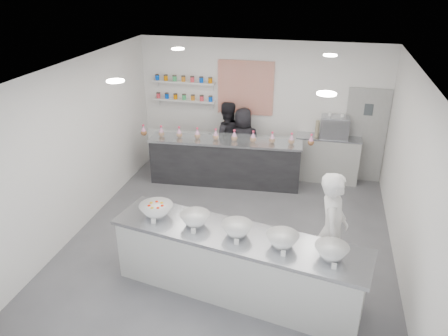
# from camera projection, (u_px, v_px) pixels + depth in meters

# --- Properties ---
(floor) EXTENTS (6.00, 6.00, 0.00)m
(floor) POSITION_uv_depth(u_px,v_px,m) (231.00, 238.00, 7.74)
(floor) COLOR #515156
(floor) RESTS_ON ground
(ceiling) EXTENTS (6.00, 6.00, 0.00)m
(ceiling) POSITION_uv_depth(u_px,v_px,m) (232.00, 69.00, 6.48)
(ceiling) COLOR white
(ceiling) RESTS_ON floor
(back_wall) EXTENTS (5.50, 0.00, 5.50)m
(back_wall) POSITION_uv_depth(u_px,v_px,m) (261.00, 108.00, 9.76)
(back_wall) COLOR white
(back_wall) RESTS_ON floor
(left_wall) EXTENTS (0.00, 6.00, 6.00)m
(left_wall) POSITION_uv_depth(u_px,v_px,m) (79.00, 147.00, 7.69)
(left_wall) COLOR white
(left_wall) RESTS_ON floor
(right_wall) EXTENTS (0.00, 6.00, 6.00)m
(right_wall) POSITION_uv_depth(u_px,v_px,m) (410.00, 179.00, 6.53)
(right_wall) COLOR white
(right_wall) RESTS_ON floor
(back_door) EXTENTS (0.88, 0.04, 2.10)m
(back_door) POSITION_uv_depth(u_px,v_px,m) (365.00, 136.00, 9.44)
(back_door) COLOR gray
(back_door) RESTS_ON floor
(pattern_panel) EXTENTS (1.25, 0.03, 1.20)m
(pattern_panel) POSITION_uv_depth(u_px,v_px,m) (245.00, 88.00, 9.62)
(pattern_panel) COLOR #B12103
(pattern_panel) RESTS_ON back_wall
(jar_shelf_lower) EXTENTS (1.45, 0.22, 0.04)m
(jar_shelf_lower) POSITION_uv_depth(u_px,v_px,m) (185.00, 100.00, 10.00)
(jar_shelf_lower) COLOR silver
(jar_shelf_lower) RESTS_ON back_wall
(jar_shelf_upper) EXTENTS (1.45, 0.22, 0.04)m
(jar_shelf_upper) POSITION_uv_depth(u_px,v_px,m) (184.00, 82.00, 9.82)
(jar_shelf_upper) COLOR silver
(jar_shelf_upper) RESTS_ON back_wall
(preserve_jars) EXTENTS (1.45, 0.10, 0.56)m
(preserve_jars) POSITION_uv_depth(u_px,v_px,m) (184.00, 88.00, 9.86)
(preserve_jars) COLOR #E23A45
(preserve_jars) RESTS_ON jar_shelf_lower
(downlight_0) EXTENTS (0.24, 0.24, 0.02)m
(downlight_0) POSITION_uv_depth(u_px,v_px,m) (115.00, 81.00, 5.90)
(downlight_0) COLOR white
(downlight_0) RESTS_ON ceiling
(downlight_1) EXTENTS (0.24, 0.24, 0.02)m
(downlight_1) POSITION_uv_depth(u_px,v_px,m) (327.00, 94.00, 5.31)
(downlight_1) COLOR white
(downlight_1) RESTS_ON ceiling
(downlight_2) EXTENTS (0.24, 0.24, 0.02)m
(downlight_2) POSITION_uv_depth(u_px,v_px,m) (178.00, 49.00, 8.20)
(downlight_2) COLOR white
(downlight_2) RESTS_ON ceiling
(downlight_3) EXTENTS (0.24, 0.24, 0.02)m
(downlight_3) POSITION_uv_depth(u_px,v_px,m) (330.00, 55.00, 7.61)
(downlight_3) COLOR white
(downlight_3) RESTS_ON ceiling
(prep_counter) EXTENTS (3.76, 1.48, 1.00)m
(prep_counter) POSITION_uv_depth(u_px,v_px,m) (236.00, 264.00, 6.27)
(prep_counter) COLOR #AAAAA5
(prep_counter) RESTS_ON floor
(back_bar) EXTENTS (3.31, 0.84, 1.01)m
(back_bar) POSITION_uv_depth(u_px,v_px,m) (225.00, 162.00, 9.52)
(back_bar) COLOR black
(back_bar) RESTS_ON floor
(sneeze_guard) EXTENTS (3.22, 0.25, 0.28)m
(sneeze_guard) POSITION_uv_depth(u_px,v_px,m) (223.00, 139.00, 8.99)
(sneeze_guard) COLOR white
(sneeze_guard) RESTS_ON back_bar
(espresso_ledge) EXTENTS (1.39, 0.44, 1.03)m
(espresso_ledge) POSITION_uv_depth(u_px,v_px,m) (327.00, 159.00, 9.65)
(espresso_ledge) COLOR #AAAAA5
(espresso_ledge) RESTS_ON floor
(espresso_machine) EXTENTS (0.59, 0.41, 0.45)m
(espresso_machine) POSITION_uv_depth(u_px,v_px,m) (335.00, 127.00, 9.32)
(espresso_machine) COLOR #93969E
(espresso_machine) RESTS_ON espresso_ledge
(cup_stacks) EXTENTS (0.24, 0.24, 0.33)m
(cup_stacks) POSITION_uv_depth(u_px,v_px,m) (320.00, 129.00, 9.41)
(cup_stacks) COLOR gray
(cup_stacks) RESTS_ON espresso_ledge
(prep_bowls) EXTENTS (3.09, 1.08, 0.18)m
(prep_bowls) POSITION_uv_depth(u_px,v_px,m) (237.00, 229.00, 6.02)
(prep_bowls) COLOR white
(prep_bowls) RESTS_ON prep_counter
(label_cards) EXTENTS (2.66, 0.04, 0.07)m
(label_cards) POSITION_uv_depth(u_px,v_px,m) (236.00, 256.00, 5.56)
(label_cards) COLOR white
(label_cards) RESTS_ON prep_counter
(cookie_bags) EXTENTS (3.73, 0.40, 0.25)m
(cookie_bags) POSITION_uv_depth(u_px,v_px,m) (225.00, 135.00, 9.25)
(cookie_bags) COLOR #FF98D5
(cookie_bags) RESTS_ON back_bar
(woman_prep) EXTENTS (0.48, 0.70, 1.84)m
(woman_prep) POSITION_uv_depth(u_px,v_px,m) (331.00, 231.00, 6.29)
(woman_prep) COLOR white
(woman_prep) RESTS_ON floor
(staff_left) EXTENTS (1.01, 0.90, 1.72)m
(staff_left) POSITION_uv_depth(u_px,v_px,m) (226.00, 139.00, 9.82)
(staff_left) COLOR black
(staff_left) RESTS_ON floor
(staff_right) EXTENTS (0.83, 0.60, 1.60)m
(staff_right) POSITION_uv_depth(u_px,v_px,m) (243.00, 143.00, 9.77)
(staff_right) COLOR black
(staff_right) RESTS_ON floor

